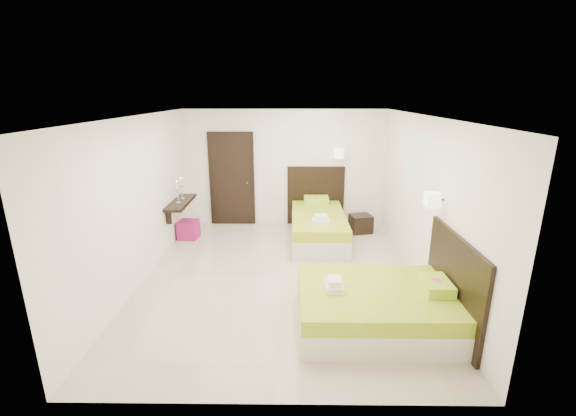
{
  "coord_description": "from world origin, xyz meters",
  "views": [
    {
      "loc": [
        0.17,
        -5.81,
        2.93
      ],
      "look_at": [
        0.1,
        0.3,
        1.1
      ],
      "focal_mm": 24.0,
      "sensor_mm": 36.0,
      "label": 1
    }
  ],
  "objects_px": {
    "bed_double": "(381,305)",
    "nightstand": "(361,224)",
    "bed_single": "(318,224)",
    "ottoman": "(189,230)"
  },
  "relations": [
    {
      "from": "bed_double",
      "to": "nightstand",
      "type": "distance_m",
      "value": 3.55
    },
    {
      "from": "bed_single",
      "to": "ottoman",
      "type": "bearing_deg",
      "value": -179.78
    },
    {
      "from": "bed_double",
      "to": "nightstand",
      "type": "height_order",
      "value": "bed_double"
    },
    {
      "from": "bed_single",
      "to": "nightstand",
      "type": "bearing_deg",
      "value": 22.54
    },
    {
      "from": "bed_single",
      "to": "nightstand",
      "type": "relative_size",
      "value": 4.9
    },
    {
      "from": "bed_double",
      "to": "ottoman",
      "type": "xyz_separation_m",
      "value": [
        -3.33,
        3.13,
        -0.1
      ]
    },
    {
      "from": "nightstand",
      "to": "ottoman",
      "type": "relative_size",
      "value": 1.16
    },
    {
      "from": "bed_single",
      "to": "ottoman",
      "type": "xyz_separation_m",
      "value": [
        -2.71,
        -0.01,
        -0.13
      ]
    },
    {
      "from": "bed_single",
      "to": "bed_double",
      "type": "relative_size",
      "value": 1.08
    },
    {
      "from": "bed_single",
      "to": "bed_double",
      "type": "distance_m",
      "value": 3.2
    }
  ]
}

